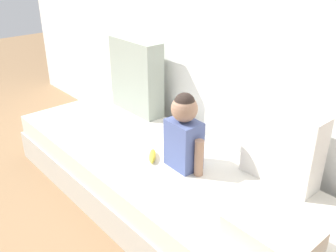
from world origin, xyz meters
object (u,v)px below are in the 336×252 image
Objects in this scene: throw_pillow_right at (282,146)px; banana at (152,156)px; throw_pillow_left at (136,76)px; folded_blanket at (272,233)px; toddler at (184,132)px; couch at (158,179)px.

throw_pillow_right is 0.81m from banana.
banana is at bearing -30.21° from throw_pillow_left.
folded_blanket is (0.95, -0.06, 0.03)m from banana.
throw_pillow_left is 1.22× the size of toddler.
throw_pillow_left is 1.37m from throw_pillow_right.
couch is 14.66× the size of banana.
throw_pillow_left is 1.73m from folded_blanket.
couch is 4.18× the size of throw_pillow_left.
toddler is (0.89, -0.32, -0.06)m from throw_pillow_left.
folded_blanket is (0.76, -0.15, -0.19)m from toddler.
toddler is 0.79m from folded_blanket.
throw_pillow_right is (0.69, 0.35, 0.42)m from couch.
throw_pillow_left is 1.33× the size of throw_pillow_right.
throw_pillow_right is at bearing 33.69° from toddler.
throw_pillow_right is at bearing 121.08° from folded_blanket.
banana is at bearing -148.67° from throw_pillow_right.
toddler reaches higher than throw_pillow_right.
couch is 0.88m from throw_pillow_right.
couch is at bearing -27.21° from throw_pillow_left.
throw_pillow_left is (-0.69, 0.35, 0.49)m from couch.
throw_pillow_left reaches higher than throw_pillow_right.
throw_pillow_right reaches higher than folded_blanket.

